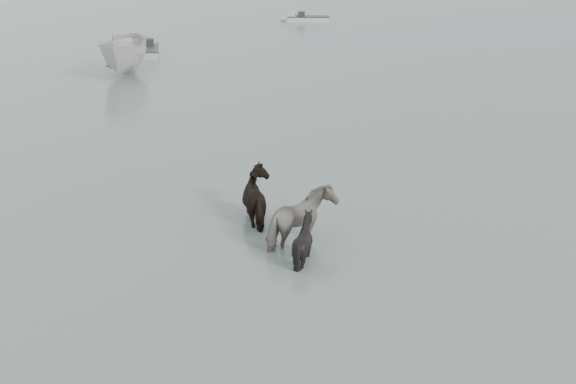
# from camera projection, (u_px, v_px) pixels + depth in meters

# --- Properties ---
(ground) EXTENTS (140.00, 140.00, 0.00)m
(ground) POSITION_uv_depth(u_px,v_px,m) (310.00, 253.00, 13.98)
(ground) COLOR #4C5B55
(ground) RESTS_ON ground
(pony_pinto) EXTENTS (1.73, 1.03, 1.37)m
(pony_pinto) POSITION_uv_depth(u_px,v_px,m) (300.00, 210.00, 14.25)
(pony_pinto) COLOR black
(pony_pinto) RESTS_ON ground
(pony_dark) EXTENTS (1.20, 1.40, 1.41)m
(pony_dark) POSITION_uv_depth(u_px,v_px,m) (263.00, 187.00, 15.54)
(pony_dark) COLOR black
(pony_dark) RESTS_ON ground
(pony_black) EXTENTS (1.03, 0.92, 1.10)m
(pony_black) POSITION_uv_depth(u_px,v_px,m) (304.00, 231.00, 13.57)
(pony_black) COLOR black
(pony_black) RESTS_ON ground
(boat_small) EXTENTS (4.38, 5.02, 1.89)m
(boat_small) POSITION_uv_depth(u_px,v_px,m) (125.00, 53.00, 32.77)
(boat_small) COLOR beige
(boat_small) RESTS_ON ground
(skiff_port) EXTENTS (4.16, 5.80, 0.75)m
(skiff_port) POSITION_uv_depth(u_px,v_px,m) (143.00, 47.00, 38.75)
(skiff_port) COLOR #A1A4A1
(skiff_port) RESTS_ON ground
(skiff_star) EXTENTS (4.41, 4.13, 0.75)m
(skiff_star) POSITION_uv_depth(u_px,v_px,m) (308.00, 16.00, 55.21)
(skiff_star) COLOR beige
(skiff_star) RESTS_ON ground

